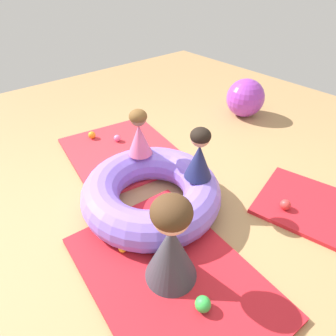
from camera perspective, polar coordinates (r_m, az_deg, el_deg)
ground_plane at (r=2.73m, az=-1.44°, el=-8.46°), size 8.00×8.00×0.00m
gym_mat_far_left at (r=3.53m, az=-9.02°, el=3.19°), size 1.51×1.38×0.04m
gym_mat_far_right at (r=2.28m, az=0.56°, el=-20.44°), size 1.65×1.20×0.04m
inflatable_cushion at (r=2.67m, az=-3.28°, el=-4.84°), size 1.28×1.28×0.34m
child_in_navy at (r=2.46m, az=6.18°, el=2.74°), size 0.34×0.34×0.48m
child_in_pink at (r=2.77m, az=-5.72°, el=6.88°), size 0.33×0.33×0.47m
adult_seated at (r=1.97m, az=0.63°, el=-14.39°), size 0.52×0.52×0.74m
play_ball_orange at (r=3.82m, az=-14.79°, el=6.31°), size 0.09×0.09×0.09m
play_ball_green at (r=2.10m, az=6.91°, el=-25.10°), size 0.11×0.11×0.11m
play_ball_pink at (r=3.69m, az=-9.99°, el=5.82°), size 0.09×0.09×0.09m
play_ball_yellow at (r=2.38m, az=-8.93°, el=-15.34°), size 0.07×0.07×0.07m
play_ball_red at (r=2.87m, az=22.15°, el=-6.72°), size 0.10×0.10×0.10m
play_ball_teal at (r=2.44m, az=-7.92°, el=-13.25°), size 0.08×0.08×0.08m
exercise_ball_large at (r=4.42m, az=15.02°, el=13.21°), size 0.54×0.54×0.54m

